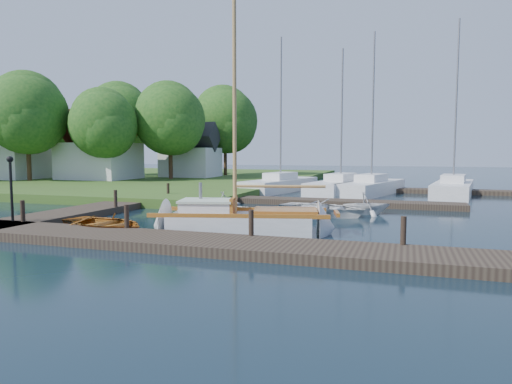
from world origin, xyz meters
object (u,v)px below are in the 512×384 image
(mooring_post_4, at_px, (116,198))
(sailboat, at_px, (245,223))
(mooring_post_0, at_px, (23,211))
(tree_4, at_px, (120,118))
(tree_5, at_px, (43,128))
(house_b, at_px, (11,153))
(tree_2, at_px, (104,124))
(lamp_post, at_px, (11,179))
(tender_a, at_px, (228,208))
(mooring_post_1, at_px, (127,216))
(marina_boat_0, at_px, (280,184))
(marina_boat_1, at_px, (341,185))
(tree_1, at_px, (27,113))
(tree_7, at_px, (225,120))
(mooring_post_5, at_px, (168,190))
(dinghy, at_px, (104,221))
(marina_boat_3, at_px, (453,187))
(house_a, at_px, (99,151))
(tender_d, at_px, (366,202))
(tender_c, at_px, (323,206))
(tender_b, at_px, (225,200))
(marina_boat_2, at_px, (371,186))
(house_c, at_px, (191,155))
(tree_3, at_px, (170,119))
(mooring_post_3, at_px, (403,230))

(mooring_post_4, xyz_separation_m, sailboat, (7.61, -3.07, -0.36))
(mooring_post_0, distance_m, tree_4, 31.21)
(mooring_post_0, bearing_deg, tree_5, 131.93)
(house_b, height_order, tree_2, tree_2)
(lamp_post, bearing_deg, tender_a, 40.71)
(mooring_post_1, relative_size, mooring_post_4, 1.00)
(marina_boat_0, height_order, marina_boat_1, marina_boat_0)
(tree_1, bearing_deg, tree_7, 49.40)
(tender_a, bearing_deg, marina_boat_0, 15.72)
(marina_boat_1, distance_m, tree_1, 26.31)
(mooring_post_5, relative_size, dinghy, 0.21)
(marina_boat_0, relative_size, marina_boat_3, 0.97)
(marina_boat_0, bearing_deg, tree_4, 80.35)
(sailboat, bearing_deg, tree_7, 99.40)
(mooring_post_0, height_order, house_a, house_a)
(house_a, bearing_deg, tender_d, -27.58)
(mooring_post_5, distance_m, tender_d, 11.43)
(tender_a, bearing_deg, mooring_post_0, 143.44)
(mooring_post_1, bearing_deg, house_a, 128.99)
(tender_c, bearing_deg, mooring_post_0, 144.12)
(tender_b, height_order, tree_2, tree_2)
(mooring_post_4, height_order, tree_5, tree_5)
(marina_boat_1, relative_size, marina_boat_3, 0.87)
(marina_boat_2, distance_m, house_c, 19.75)
(marina_boat_0, distance_m, house_a, 17.52)
(marina_boat_0, bearing_deg, mooring_post_0, 178.97)
(tender_b, bearing_deg, mooring_post_0, 165.16)
(mooring_post_5, bearing_deg, sailboat, -46.67)
(tree_5, bearing_deg, mooring_post_1, -42.86)
(mooring_post_5, relative_size, tree_3, 0.09)
(mooring_post_3, xyz_separation_m, tree_3, (-20.00, 23.05, 5.11))
(marina_boat_2, distance_m, tree_1, 28.35)
(marina_boat_0, relative_size, house_c, 2.10)
(mooring_post_5, bearing_deg, tree_1, 157.47)
(tree_7, bearing_deg, sailboat, -66.59)
(marina_boat_3, height_order, house_a, marina_boat_3)
(tree_2, bearing_deg, mooring_post_3, -38.44)
(mooring_post_5, distance_m, lamp_post, 10.12)
(mooring_post_4, distance_m, house_a, 20.74)
(mooring_post_3, xyz_separation_m, marina_boat_1, (-4.35, 18.94, -0.14))
(lamp_post, height_order, tree_4, tree_4)
(tender_a, distance_m, tree_4, 30.27)
(marina_boat_0, bearing_deg, tender_a, -161.77)
(mooring_post_4, bearing_deg, marina_boat_0, 73.17)
(marina_boat_0, height_order, tree_2, marina_boat_0)
(tender_d, xyz_separation_m, tree_7, (-16.30, 22.75, 5.63))
(sailboat, distance_m, tender_b, 6.40)
(sailboat, bearing_deg, marina_boat_2, 65.26)
(mooring_post_3, relative_size, marina_boat_1, 0.08)
(mooring_post_0, distance_m, marina_boat_3, 25.52)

